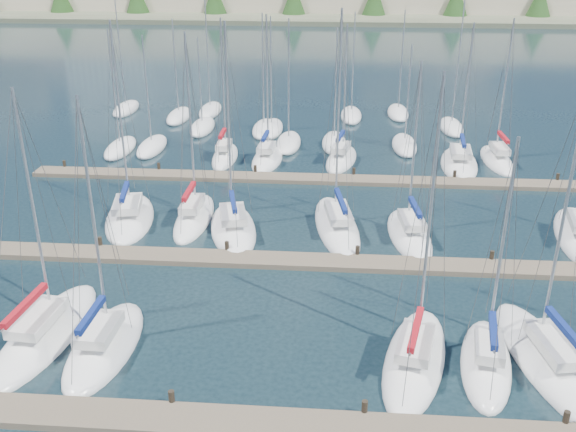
# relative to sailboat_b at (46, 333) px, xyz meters

# --- Properties ---
(ground) EXTENTS (400.00, 400.00, 0.00)m
(ground) POSITION_rel_sailboat_b_xyz_m (11.47, 52.49, -0.17)
(ground) COLOR #192B32
(ground) RESTS_ON ground
(dock_near) EXTENTS (44.00, 1.93, 1.10)m
(dock_near) POSITION_rel_sailboat_b_xyz_m (11.47, -5.50, -0.02)
(dock_near) COLOR #6B5E4C
(dock_near) RESTS_ON ground
(dock_mid) EXTENTS (44.00, 1.93, 1.10)m
(dock_mid) POSITION_rel_sailboat_b_xyz_m (11.47, 8.50, -0.02)
(dock_mid) COLOR #6B5E4C
(dock_mid) RESTS_ON ground
(dock_far) EXTENTS (44.00, 1.93, 1.10)m
(dock_far) POSITION_rel_sailboat_b_xyz_m (11.47, 22.50, -0.02)
(dock_far) COLOR #6B5E4C
(dock_far) RESTS_ON ground
(sailboat_b) EXTENTS (3.69, 9.65, 12.90)m
(sailboat_b) POSITION_rel_sailboat_b_xyz_m (0.00, 0.00, 0.00)
(sailboat_b) COLOR white
(sailboat_b) RESTS_ON ground
(sailboat_k) EXTENTS (4.22, 10.22, 14.84)m
(sailboat_k) POSITION_rel_sailboat_b_xyz_m (14.19, 13.70, 0.02)
(sailboat_k) COLOR white
(sailboat_k) RESTS_ON ground
(sailboat_n) EXTENTS (2.17, 6.87, 12.61)m
(sailboat_n) POSITION_rel_sailboat_b_xyz_m (4.28, 27.38, 0.03)
(sailboat_n) COLOR white
(sailboat_n) RESTS_ON ground
(sailboat_l) EXTENTS (3.32, 8.03, 11.98)m
(sailboat_l) POSITION_rel_sailboat_b_xyz_m (18.92, 12.72, 0.01)
(sailboat_l) COLOR white
(sailboat_l) RESTS_ON ground
(sailboat_d) EXTENTS (4.61, 9.01, 14.03)m
(sailboat_d) POSITION_rel_sailboat_b_xyz_m (17.91, -0.71, 0.01)
(sailboat_d) COLOR white
(sailboat_d) RESTS_ON ground
(sailboat_j) EXTENTS (4.81, 8.93, 14.17)m
(sailboat_j) POSITION_rel_sailboat_b_xyz_m (7.30, 12.80, 0.01)
(sailboat_j) COLOR white
(sailboat_j) RESTS_ON ground
(sailboat_p) EXTENTS (3.59, 7.37, 12.21)m
(sailboat_p) POSITION_rel_sailboat_b_xyz_m (14.47, 27.46, 0.02)
(sailboat_p) COLOR white
(sailboat_p) RESTS_ON ground
(sailboat_r) EXTENTS (2.47, 7.70, 12.66)m
(sailboat_r) POSITION_rel_sailboat_b_xyz_m (27.86, 28.26, 0.02)
(sailboat_r) COLOR white
(sailboat_r) RESTS_ON ground
(sailboat_h) EXTENTS (4.77, 8.87, 14.03)m
(sailboat_h) POSITION_rel_sailboat_b_xyz_m (-0.08, 13.91, 0.01)
(sailboat_h) COLOR white
(sailboat_h) RESTS_ON ground
(sailboat_e) EXTENTS (3.43, 7.33, 11.51)m
(sailboat_e) POSITION_rel_sailboat_b_xyz_m (21.14, -0.74, 0.02)
(sailboat_e) COLOR white
(sailboat_e) RESTS_ON ground
(sailboat_o) EXTENTS (2.83, 6.91, 12.94)m
(sailboat_o) POSITION_rel_sailboat_b_xyz_m (8.05, 26.96, 0.02)
(sailboat_o) COLOR white
(sailboat_o) RESTS_ON ground
(sailboat_c) EXTENTS (3.05, 7.72, 12.85)m
(sailboat_c) POSITION_rel_sailboat_b_xyz_m (3.25, -0.80, 0.01)
(sailboat_c) COLOR white
(sailboat_c) RESTS_ON ground
(sailboat_i) EXTENTS (2.29, 8.09, 13.32)m
(sailboat_i) POSITION_rel_sailboat_b_xyz_m (4.35, 14.27, 0.02)
(sailboat_i) COLOR white
(sailboat_i) RESTS_ON ground
(sailboat_q) EXTENTS (3.87, 8.87, 12.44)m
(sailboat_q) POSITION_rel_sailboat_b_xyz_m (24.47, 27.18, 0.00)
(sailboat_q) COLOR white
(sailboat_q) RESTS_ON ground
(sailboat_f) EXTENTS (4.30, 10.07, 13.78)m
(sailboat_f) POSITION_rel_sailboat_b_xyz_m (23.96, -0.27, 0.01)
(sailboat_f) COLOR white
(sailboat_f) RESTS_ON ground
(distant_boats) EXTENTS (36.93, 20.75, 13.30)m
(distant_boats) POSITION_rel_sailboat_b_xyz_m (7.12, 36.25, 0.12)
(distant_boats) COLOR #9EA0A5
(distant_boats) RESTS_ON ground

